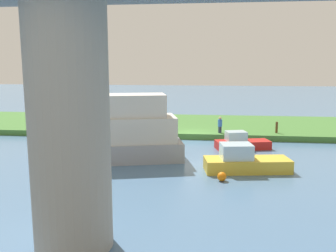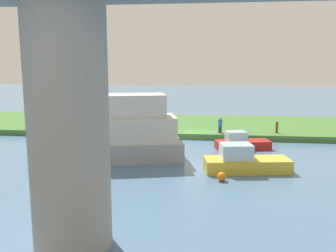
{
  "view_description": "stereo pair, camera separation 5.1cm",
  "coord_description": "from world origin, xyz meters",
  "px_view_note": "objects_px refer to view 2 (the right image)",
  "views": [
    {
      "loc": [
        -1.47,
        30.28,
        6.31
      ],
      "look_at": [
        1.49,
        5.0,
        2.0
      ],
      "focal_mm": 39.15,
      "sensor_mm": 36.0,
      "label": 1
    },
    {
      "loc": [
        -1.52,
        30.28,
        6.31
      ],
      "look_at": [
        1.49,
        5.0,
        2.0
      ],
      "focal_mm": 39.15,
      "sensor_mm": 36.0,
      "label": 2
    }
  ],
  "objects_px": {
    "person_on_bank": "(220,125)",
    "motorboat_white": "(244,161)",
    "bridge_pylon": "(69,127)",
    "riverboat_paddlewheel": "(116,134)",
    "marker_buoy": "(222,177)",
    "pontoon_yellow": "(241,143)",
    "mooring_post": "(277,127)"
  },
  "relations": [
    {
      "from": "bridge_pylon",
      "to": "marker_buoy",
      "type": "xyz_separation_m",
      "value": [
        -5.36,
        -7.87,
        -3.97
      ]
    },
    {
      "from": "riverboat_paddlewheel",
      "to": "pontoon_yellow",
      "type": "relative_size",
      "value": 2.31
    },
    {
      "from": "bridge_pylon",
      "to": "pontoon_yellow",
      "type": "height_order",
      "value": "bridge_pylon"
    },
    {
      "from": "bridge_pylon",
      "to": "motorboat_white",
      "type": "height_order",
      "value": "bridge_pylon"
    },
    {
      "from": "person_on_bank",
      "to": "pontoon_yellow",
      "type": "distance_m",
      "value": 4.07
    },
    {
      "from": "riverboat_paddlewheel",
      "to": "bridge_pylon",
      "type": "bearing_deg",
      "value": 97.47
    },
    {
      "from": "bridge_pylon",
      "to": "riverboat_paddlewheel",
      "type": "relative_size",
      "value": 0.86
    },
    {
      "from": "motorboat_white",
      "to": "mooring_post",
      "type": "bearing_deg",
      "value": -109.46
    },
    {
      "from": "person_on_bank",
      "to": "motorboat_white",
      "type": "relative_size",
      "value": 0.27
    },
    {
      "from": "person_on_bank",
      "to": "mooring_post",
      "type": "xyz_separation_m",
      "value": [
        -4.81,
        -0.49,
        -0.22
      ]
    },
    {
      "from": "bridge_pylon",
      "to": "mooring_post",
      "type": "distance_m",
      "value": 22.77
    },
    {
      "from": "motorboat_white",
      "to": "pontoon_yellow",
      "type": "bearing_deg",
      "value": -92.62
    },
    {
      "from": "person_on_bank",
      "to": "marker_buoy",
      "type": "bearing_deg",
      "value": 89.29
    },
    {
      "from": "mooring_post",
      "to": "pontoon_yellow",
      "type": "bearing_deg",
      "value": 51.82
    },
    {
      "from": "mooring_post",
      "to": "riverboat_paddlewheel",
      "type": "relative_size",
      "value": 0.1
    },
    {
      "from": "riverboat_paddlewheel",
      "to": "motorboat_white",
      "type": "relative_size",
      "value": 1.88
    },
    {
      "from": "person_on_bank",
      "to": "bridge_pylon",
      "type": "bearing_deg",
      "value": 74.27
    },
    {
      "from": "riverboat_paddlewheel",
      "to": "motorboat_white",
      "type": "xyz_separation_m",
      "value": [
        -8.25,
        1.67,
        -1.18
      ]
    },
    {
      "from": "pontoon_yellow",
      "to": "marker_buoy",
      "type": "height_order",
      "value": "pontoon_yellow"
    },
    {
      "from": "motorboat_white",
      "to": "marker_buoy",
      "type": "xyz_separation_m",
      "value": [
        1.37,
        2.04,
        -0.35
      ]
    },
    {
      "from": "pontoon_yellow",
      "to": "motorboat_white",
      "type": "xyz_separation_m",
      "value": [
        0.27,
        5.93,
        0.12
      ]
    },
    {
      "from": "mooring_post",
      "to": "marker_buoy",
      "type": "bearing_deg",
      "value": 67.85
    },
    {
      "from": "person_on_bank",
      "to": "pontoon_yellow",
      "type": "bearing_deg",
      "value": 111.97
    },
    {
      "from": "riverboat_paddlewheel",
      "to": "marker_buoy",
      "type": "bearing_deg",
      "value": 151.69
    },
    {
      "from": "bridge_pylon",
      "to": "person_on_bank",
      "type": "relative_size",
      "value": 6.08
    },
    {
      "from": "bridge_pylon",
      "to": "marker_buoy",
      "type": "distance_m",
      "value": 10.32
    },
    {
      "from": "marker_buoy",
      "to": "riverboat_paddlewheel",
      "type": "bearing_deg",
      "value": -28.31
    },
    {
      "from": "motorboat_white",
      "to": "marker_buoy",
      "type": "distance_m",
      "value": 2.48
    },
    {
      "from": "person_on_bank",
      "to": "mooring_post",
      "type": "relative_size",
      "value": 1.45
    },
    {
      "from": "bridge_pylon",
      "to": "motorboat_white",
      "type": "distance_m",
      "value": 12.52
    },
    {
      "from": "bridge_pylon",
      "to": "riverboat_paddlewheel",
      "type": "bearing_deg",
      "value": -82.53
    },
    {
      "from": "mooring_post",
      "to": "pontoon_yellow",
      "type": "relative_size",
      "value": 0.23
    }
  ]
}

